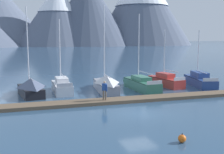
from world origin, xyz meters
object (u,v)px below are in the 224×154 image
person_on_dock (105,89)px  mooring_buoy_inner_mooring (182,139)px  sailboat_second_berth (30,87)px  sailboat_end_of_dock (198,80)px  sailboat_outer_slip (163,80)px  sailboat_mid_dock_starboard (105,83)px  sailboat_far_berth (139,83)px  sailboat_mid_dock_port (61,86)px

person_on_dock → mooring_buoy_inner_mooring: bearing=-83.9°
sailboat_second_berth → person_on_dock: size_ratio=5.18×
sailboat_second_berth → mooring_buoy_inner_mooring: size_ratio=16.41×
sailboat_end_of_dock → sailboat_second_berth: bearing=178.7°
sailboat_outer_slip → sailboat_end_of_dock: bearing=-14.4°
sailboat_mid_dock_starboard → sailboat_outer_slip: sailboat_mid_dock_starboard is taller
sailboat_far_berth → sailboat_end_of_dock: sailboat_far_berth is taller
sailboat_far_berth → sailboat_end_of_dock: size_ratio=1.10×
sailboat_mid_dock_port → sailboat_mid_dock_starboard: size_ratio=0.84×
sailboat_mid_dock_starboard → mooring_buoy_inner_mooring: 16.01m
sailboat_mid_dock_starboard → mooring_buoy_inner_mooring: sailboat_mid_dock_starboard is taller
person_on_dock → mooring_buoy_inner_mooring: 10.45m
mooring_buoy_inner_mooring → person_on_dock: bearing=96.1°
sailboat_far_berth → person_on_dock: (-5.82, -5.25, 0.61)m
sailboat_outer_slip → person_on_dock: bearing=-146.4°
sailboat_far_berth → sailboat_outer_slip: 3.87m
sailboat_far_berth → sailboat_end_of_dock: bearing=0.0°
sailboat_second_berth → sailboat_end_of_dock: 19.68m
sailboat_mid_dock_starboard → sailboat_far_berth: size_ratio=1.10×
sailboat_mid_dock_starboard → sailboat_end_of_dock: sailboat_mid_dock_starboard is taller
sailboat_mid_dock_starboard → sailboat_outer_slip: bearing=5.2°
person_on_dock → mooring_buoy_inner_mooring: (1.11, -10.34, -1.03)m
sailboat_mid_dock_port → sailboat_end_of_dock: (16.44, -1.17, -0.00)m
sailboat_far_berth → mooring_buoy_inner_mooring: 16.29m
sailboat_second_berth → person_on_dock: bearing=-43.9°
sailboat_far_berth → sailboat_outer_slip: (3.71, 1.08, -0.01)m
sailboat_second_berth → sailboat_mid_dock_starboard: size_ratio=0.96×
sailboat_second_berth → mooring_buoy_inner_mooring: bearing=-66.3°
sailboat_outer_slip → mooring_buoy_inner_mooring: sailboat_outer_slip is taller
sailboat_mid_dock_port → sailboat_mid_dock_starboard: bearing=-9.6°
sailboat_far_berth → sailboat_end_of_dock: 7.92m
sailboat_far_berth → person_on_dock: size_ratio=4.92×
sailboat_second_berth → sailboat_end_of_dock: (19.67, -0.46, -0.20)m
sailboat_second_berth → sailboat_outer_slip: sailboat_second_berth is taller
sailboat_mid_dock_port → sailboat_far_berth: bearing=-7.8°
person_on_dock → sailboat_outer_slip: bearing=33.6°
sailboat_far_berth → person_on_dock: 7.86m
sailboat_second_berth → sailboat_outer_slip: size_ratio=1.31×
sailboat_mid_dock_starboard → sailboat_end_of_dock: size_ratio=1.21×
sailboat_outer_slip → sailboat_mid_dock_port: bearing=179.6°
sailboat_mid_dock_starboard → sailboat_far_berth: (3.90, -0.39, -0.20)m
sailboat_mid_dock_starboard → sailboat_mid_dock_port: bearing=170.4°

